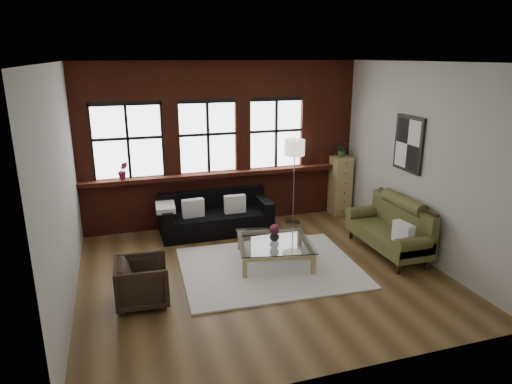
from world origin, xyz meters
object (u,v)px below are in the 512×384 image
object	(u,v)px
vintage_settee	(388,227)
coffee_table	(274,252)
vase	(274,236)
drawer_chest	(340,185)
floor_lamp	(294,179)
armchair	(143,282)
dark_sofa	(216,214)

from	to	relation	value
vintage_settee	coffee_table	bearing A→B (deg)	173.48
coffee_table	vase	size ratio (longest dim) A/B	7.08
vase	drawer_chest	distance (m)	2.88
vintage_settee	vase	bearing A→B (deg)	173.48
vase	drawer_chest	world-z (taller)	drawer_chest
floor_lamp	drawer_chest	bearing A→B (deg)	12.68
vintage_settee	armchair	size ratio (longest dim) A/B	2.47
armchair	drawer_chest	size ratio (longest dim) A/B	0.57
armchair	drawer_chest	bearing A→B (deg)	-56.16
coffee_table	vase	bearing A→B (deg)	0.00
vintage_settee	floor_lamp	bearing A→B (deg)	118.22
floor_lamp	vintage_settee	bearing A→B (deg)	-61.78
dark_sofa	coffee_table	bearing A→B (deg)	-68.88
floor_lamp	armchair	bearing A→B (deg)	-143.65
floor_lamp	coffee_table	bearing A→B (deg)	-121.26
vintage_settee	armchair	bearing A→B (deg)	-173.61
vintage_settee	drawer_chest	size ratio (longest dim) A/B	1.40
vase	floor_lamp	xyz separation A→B (m)	(0.99, 1.62, 0.46)
vintage_settee	floor_lamp	size ratio (longest dim) A/B	0.94
dark_sofa	armchair	distance (m)	2.76
armchair	vase	size ratio (longest dim) A/B	4.24
dark_sofa	drawer_chest	xyz separation A→B (m)	(2.78, 0.29, 0.24)
vase	armchair	bearing A→B (deg)	-162.29
drawer_chest	floor_lamp	xyz separation A→B (m)	(-1.18, -0.27, 0.31)
dark_sofa	vase	xyz separation A→B (m)	(0.62, -1.60, 0.09)
drawer_chest	coffee_table	bearing A→B (deg)	-138.90
dark_sofa	armchair	world-z (taller)	dark_sofa
drawer_chest	vase	bearing A→B (deg)	-138.90
armchair	floor_lamp	bearing A→B (deg)	-50.62
coffee_table	floor_lamp	size ratio (longest dim) A/B	0.64
armchair	coffee_table	world-z (taller)	armchair
coffee_table	vase	distance (m)	0.28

